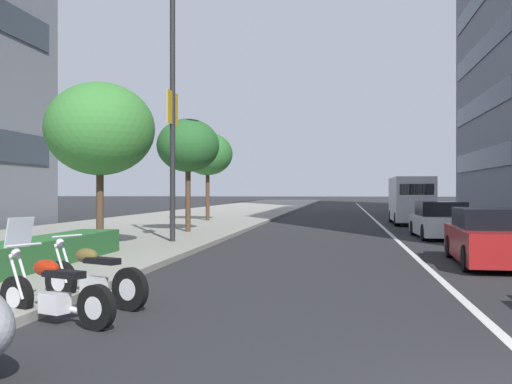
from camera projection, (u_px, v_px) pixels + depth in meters
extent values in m
cube|color=gray|center=(180.00, 221.00, 36.02)|extent=(160.00, 10.47, 0.15)
cube|color=silver|center=(374.00, 219.00, 39.34)|extent=(110.00, 0.16, 0.01)
cylinder|color=black|center=(17.00, 297.00, 8.85)|extent=(0.34, 0.61, 0.61)
cylinder|color=silver|center=(17.00, 297.00, 8.85)|extent=(0.24, 0.33, 0.30)
cylinder|color=black|center=(96.00, 307.00, 8.04)|extent=(0.34, 0.61, 0.61)
cylinder|color=silver|center=(96.00, 307.00, 8.04)|extent=(0.24, 0.33, 0.30)
cube|color=silver|center=(55.00, 303.00, 8.45)|extent=(0.38, 0.45, 0.28)
cube|color=black|center=(64.00, 274.00, 8.35)|extent=(0.45, 0.68, 0.10)
ellipsoid|color=#991E0A|center=(46.00, 268.00, 8.53)|extent=(0.40, 0.52, 0.24)
cylinder|color=silver|center=(16.00, 277.00, 8.75)|extent=(0.16, 0.31, 0.64)
cylinder|color=silver|center=(24.00, 276.00, 8.87)|extent=(0.16, 0.31, 0.64)
cylinder|color=silver|center=(24.00, 245.00, 8.77)|extent=(0.57, 0.26, 0.04)
sphere|color=silver|center=(16.00, 253.00, 8.86)|extent=(0.14, 0.14, 0.14)
cube|color=#B2BCC6|center=(19.00, 232.00, 8.82)|extent=(0.45, 0.28, 0.44)
cylinder|color=silver|center=(77.00, 311.00, 8.42)|extent=(0.34, 0.67, 0.16)
cylinder|color=black|center=(61.00, 281.00, 10.20)|extent=(0.38, 0.66, 0.67)
cylinder|color=silver|center=(61.00, 281.00, 10.20)|extent=(0.26, 0.36, 0.33)
cylinder|color=black|center=(130.00, 289.00, 9.35)|extent=(0.38, 0.66, 0.67)
cylinder|color=silver|center=(130.00, 289.00, 9.35)|extent=(0.26, 0.36, 0.33)
cube|color=silver|center=(94.00, 286.00, 9.78)|extent=(0.39, 0.45, 0.28)
cube|color=black|center=(102.00, 261.00, 9.68)|extent=(0.46, 0.67, 0.10)
ellipsoid|color=brown|center=(87.00, 256.00, 9.87)|extent=(0.41, 0.52, 0.24)
cylinder|color=silver|center=(61.00, 263.00, 10.09)|extent=(0.17, 0.31, 0.64)
cylinder|color=silver|center=(67.00, 263.00, 10.21)|extent=(0.17, 0.31, 0.64)
cylinder|color=silver|center=(67.00, 236.00, 10.11)|extent=(0.56, 0.28, 0.04)
sphere|color=silver|center=(60.00, 243.00, 10.21)|extent=(0.14, 0.14, 0.14)
cylinder|color=silver|center=(113.00, 294.00, 9.74)|extent=(0.36, 0.66, 0.16)
cube|color=maroon|center=(492.00, 243.00, 15.19)|extent=(4.70, 1.98, 0.77)
cube|color=black|center=(492.00, 218.00, 15.18)|extent=(2.47, 1.74, 0.49)
cylinder|color=black|center=(450.00, 246.00, 16.84)|extent=(0.63, 0.25, 0.62)
cylinder|color=black|center=(512.00, 247.00, 16.54)|extent=(0.63, 0.25, 0.62)
cylinder|color=black|center=(467.00, 258.00, 13.84)|extent=(0.63, 0.25, 0.62)
cube|color=silver|center=(440.00, 225.00, 23.72)|extent=(4.34, 1.95, 0.73)
cube|color=black|center=(441.00, 209.00, 23.69)|extent=(2.07, 1.74, 0.55)
cylinder|color=black|center=(413.00, 228.00, 25.22)|extent=(0.63, 0.24, 0.62)
cylinder|color=black|center=(455.00, 228.00, 25.04)|extent=(0.63, 0.24, 0.62)
cylinder|color=black|center=(425.00, 233.00, 22.41)|extent=(0.63, 0.24, 0.62)
cylinder|color=black|center=(471.00, 233.00, 22.23)|extent=(0.63, 0.24, 0.62)
cube|color=silver|center=(411.00, 199.00, 33.67)|extent=(6.00, 2.07, 2.36)
cube|color=black|center=(417.00, 189.00, 30.73)|extent=(0.05, 1.70, 0.56)
cylinder|color=black|center=(391.00, 216.00, 35.82)|extent=(0.72, 0.27, 0.72)
cylinder|color=black|center=(423.00, 216.00, 35.55)|extent=(0.72, 0.27, 0.72)
cylinder|color=black|center=(397.00, 219.00, 31.80)|extent=(0.72, 0.27, 0.72)
cylinder|color=black|center=(433.00, 220.00, 31.52)|extent=(0.72, 0.27, 0.72)
cylinder|color=#232326|center=(173.00, 107.00, 20.49)|extent=(0.18, 0.18, 9.06)
cube|color=gold|center=(170.00, 107.00, 20.14)|extent=(0.56, 0.03, 1.10)
cube|color=gold|center=(175.00, 109.00, 20.84)|extent=(0.56, 0.03, 1.10)
cube|color=#28602D|center=(45.00, 251.00, 14.05)|extent=(6.57, 1.10, 0.61)
cylinder|color=#473323|center=(100.00, 209.00, 18.08)|extent=(0.22, 0.22, 2.32)
ellipsoid|color=#387A33|center=(100.00, 129.00, 18.08)|extent=(3.24, 3.24, 2.75)
cylinder|color=#473323|center=(188.00, 200.00, 25.39)|extent=(0.22, 0.22, 2.62)
ellipsoid|color=#265B28|center=(188.00, 145.00, 25.39)|extent=(2.61, 2.61, 2.21)
cylinder|color=#473323|center=(208.00, 197.00, 35.04)|extent=(0.22, 0.22, 2.75)
ellipsoid|color=#2D6B2D|center=(208.00, 154.00, 35.03)|extent=(2.88, 2.88, 2.45)
cube|color=#232D3D|center=(480.00, 160.00, 46.23)|extent=(18.03, 0.08, 1.50)
cube|color=#232D3D|center=(480.00, 106.00, 46.22)|extent=(18.03, 0.08, 1.50)
cube|color=#232D3D|center=(480.00, 51.00, 46.21)|extent=(18.03, 0.08, 1.50)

